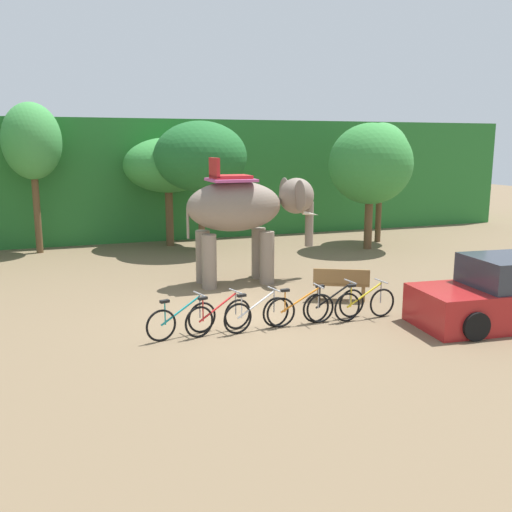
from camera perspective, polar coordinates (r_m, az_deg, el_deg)
ground_plane at (r=13.89m, az=-1.33°, el=-6.21°), size 80.00×80.00×0.00m
foliage_hedge at (r=27.72m, az=-11.19°, el=7.80°), size 36.00×6.00×5.23m
tree_center_left at (r=23.27m, az=-21.68°, el=10.62°), size 2.19×2.19×5.72m
tree_center at (r=23.57m, az=-8.87°, el=8.99°), size 3.59×3.59×4.43m
tree_far_left at (r=22.19m, az=-5.62°, el=9.92°), size 3.59×3.59×5.05m
tree_right at (r=23.03m, az=11.49°, el=9.07°), size 3.30×3.30×4.99m
tree_far_right at (r=24.81m, az=12.49°, el=9.71°), size 2.40×2.40×5.06m
elephant at (r=17.01m, az=-1.10°, el=4.59°), size 4.15×2.08×3.78m
bike_teal at (r=12.52m, az=-7.50°, el=-6.43°), size 1.66×0.62×0.92m
bike_red at (r=12.68m, az=-3.79°, el=-6.13°), size 1.66×0.62×0.92m
bike_white at (r=12.85m, az=0.10°, el=-5.86°), size 1.69×0.52×0.92m
bike_orange at (r=13.26m, az=4.52°, el=-5.36°), size 1.71×0.52×0.92m
bike_black at (r=13.72m, az=7.86°, el=-4.86°), size 1.71×0.52×0.92m
bike_yellow at (r=13.90m, az=10.91°, el=-4.75°), size 1.71×0.52×0.92m
parked_car at (r=14.54m, az=23.84°, el=-3.74°), size 4.35×2.28×1.60m
wooden_bench at (r=15.42m, az=8.58°, el=-2.73°), size 1.52×1.06×0.89m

